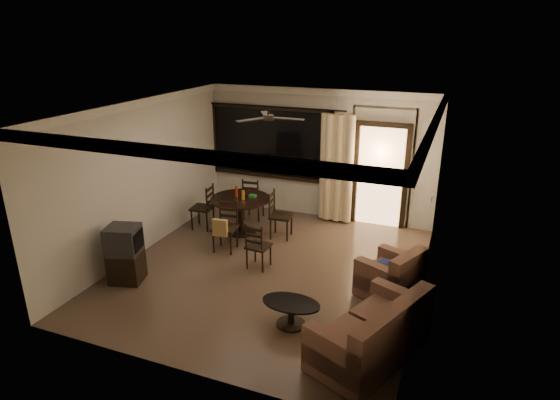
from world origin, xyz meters
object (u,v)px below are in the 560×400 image
at_px(dining_chair_south, 225,235).
at_px(coffee_table, 291,310).
at_px(dining_table, 241,205).
at_px(dining_chair_west, 203,215).
at_px(dining_chair_north, 253,206).
at_px(tv_cabinet, 125,254).
at_px(sofa, 373,336).
at_px(dining_chair_east, 280,224).
at_px(side_chair, 258,254).
at_px(armchair, 392,278).

xyz_separation_m(dining_chair_south, coffee_table, (1.97, -1.79, -0.06)).
relative_size(dining_table, dining_chair_west, 1.26).
xyz_separation_m(dining_chair_north, coffee_table, (2.14, -3.42, -0.04)).
bearing_deg(dining_chair_north, tv_cabinet, 70.20).
relative_size(dining_chair_west, sofa, 0.53).
xyz_separation_m(dining_chair_east, tv_cabinet, (-1.72, -2.55, 0.21)).
relative_size(dining_chair_south, side_chair, 1.12).
relative_size(dining_chair_south, sofa, 0.53).
distance_m(armchair, coffee_table, 1.75).
distance_m(sofa, coffee_table, 1.25).
height_order(dining_chair_south, coffee_table, dining_chair_south).
xyz_separation_m(dining_table, side_chair, (0.94, -1.25, -0.34)).
relative_size(dining_chair_north, sofa, 0.53).
height_order(dining_chair_east, coffee_table, dining_chair_east).
bearing_deg(dining_chair_south, armchair, -15.08).
bearing_deg(tv_cabinet, dining_chair_north, 60.32).
height_order(dining_chair_north, coffee_table, dining_chair_north).
bearing_deg(side_chair, dining_chair_west, -29.30).
relative_size(tv_cabinet, side_chair, 1.14).
xyz_separation_m(dining_chair_west, dining_chair_south, (0.92, -0.77, 0.02)).
bearing_deg(tv_cabinet, dining_chair_west, 72.96).
distance_m(dining_chair_east, coffee_table, 2.99).
relative_size(dining_table, tv_cabinet, 1.24).
height_order(dining_chair_east, dining_chair_north, same).
distance_m(dining_chair_east, armchair, 2.83).
height_order(dining_chair_west, side_chair, dining_chair_west).
xyz_separation_m(dining_chair_east, sofa, (2.43, -3.04, 0.06)).
distance_m(dining_chair_west, armchair, 4.29).
xyz_separation_m(dining_chair_east, dining_chair_north, (-0.91, 0.70, 0.00)).
xyz_separation_m(dining_table, coffee_table, (2.06, -2.64, -0.35)).
xyz_separation_m(dining_chair_west, sofa, (4.10, -2.87, 0.06)).
relative_size(dining_chair_west, dining_chair_east, 1.00).
relative_size(dining_chair_east, dining_chair_north, 1.00).
height_order(dining_chair_east, tv_cabinet, tv_cabinet).
bearing_deg(tv_cabinet, armchair, -0.90).
distance_m(tv_cabinet, side_chair, 2.21).
relative_size(sofa, coffee_table, 2.16).
bearing_deg(dining_table, dining_chair_west, -174.12).
relative_size(dining_table, coffee_table, 1.43).
relative_size(dining_chair_east, side_chair, 1.12).
bearing_deg(side_chair, sofa, 147.63).
xyz_separation_m(dining_table, tv_cabinet, (-0.89, -2.46, -0.10)).
xyz_separation_m(dining_chair_west, side_chair, (1.77, -1.16, -0.03)).
height_order(dining_chair_west, tv_cabinet, tv_cabinet).
height_order(dining_chair_east, sofa, dining_chair_east).
relative_size(dining_chair_south, tv_cabinet, 0.98).
bearing_deg(sofa, side_chair, 166.61).
xyz_separation_m(dining_chair_north, tv_cabinet, (-0.81, -3.25, 0.21)).
bearing_deg(coffee_table, side_chair, 128.73).
distance_m(coffee_table, side_chair, 1.79).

